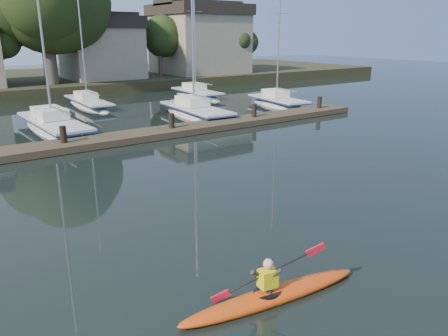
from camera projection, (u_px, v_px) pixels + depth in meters
ground at (319, 238)px, 12.27m from camera, size 160.00×160.00×0.00m
kayak at (272, 293)px, 9.36m from camera, size 4.50×1.21×1.43m
dock at (122, 138)px, 23.13m from camera, size 34.00×2.00×1.80m
sailboat_2 at (55, 134)px, 25.84m from camera, size 2.62×9.77×16.05m
sailboat_3 at (196, 119)px, 30.34m from camera, size 2.90×8.90×14.13m
sailboat_4 at (278, 108)px, 34.78m from camera, size 3.06×7.37×12.16m
sailboat_6 at (89, 108)px, 34.52m from camera, size 2.12×8.98×14.19m
sailboat_7 at (197, 99)px, 39.64m from camera, size 2.46×8.00×12.75m
shore at (32, 57)px, 43.64m from camera, size 90.00×25.25×12.75m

